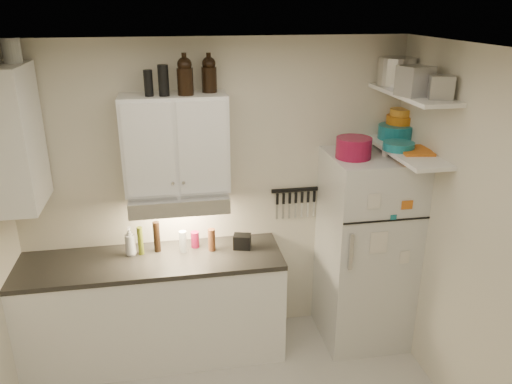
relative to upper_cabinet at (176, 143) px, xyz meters
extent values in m
cube|color=white|center=(0.30, -1.33, 0.78)|extent=(3.20, 3.00, 0.02)
cube|color=beige|center=(0.30, 0.18, -0.53)|extent=(3.20, 0.02, 2.60)
cube|color=beige|center=(1.91, -1.33, -0.53)|extent=(0.02, 3.00, 2.60)
cube|color=white|center=(-0.25, -0.14, -1.39)|extent=(2.10, 0.60, 0.88)
cube|color=#272622|center=(-0.25, -0.14, -0.93)|extent=(2.10, 0.62, 0.04)
cube|color=white|center=(0.00, 0.00, 0.00)|extent=(0.80, 0.33, 0.75)
cube|color=white|center=(-1.14, -0.14, 0.12)|extent=(0.33, 0.55, 1.00)
cube|color=silver|center=(0.00, -0.06, -0.44)|extent=(0.76, 0.46, 0.12)
cube|color=silver|center=(1.55, -0.18, -0.98)|extent=(0.70, 0.68, 1.70)
cube|color=white|center=(1.75, -0.31, 0.38)|extent=(0.30, 0.95, 0.03)
cube|color=white|center=(1.75, -0.31, -0.07)|extent=(0.30, 0.95, 0.03)
cube|color=black|center=(1.00, 0.15, -0.51)|extent=(0.42, 0.02, 0.03)
cylinder|color=maroon|center=(1.36, -0.21, -0.04)|extent=(0.36, 0.36, 0.16)
cube|color=orange|center=(1.79, -0.38, -0.08)|extent=(0.26, 0.31, 0.09)
cylinder|color=silver|center=(1.63, -0.21, -0.08)|extent=(0.06, 0.06, 0.09)
cylinder|color=silver|center=(1.77, 0.01, 0.50)|extent=(0.39, 0.39, 0.22)
cube|color=#AAAAAD|center=(1.69, -0.45, 0.49)|extent=(0.25, 0.24, 0.21)
cube|color=#AAAAAD|center=(1.81, -0.59, 0.47)|extent=(0.20, 0.20, 0.16)
cylinder|color=#177381|center=(1.80, 0.01, 0.01)|extent=(0.28, 0.28, 0.11)
cylinder|color=#CC6F13|center=(1.86, 0.06, 0.10)|extent=(0.23, 0.23, 0.07)
cylinder|color=orange|center=(1.86, 0.06, 0.16)|extent=(0.18, 0.18, 0.06)
cylinder|color=#177381|center=(1.69, -0.31, -0.02)|extent=(0.29, 0.29, 0.06)
cylinder|color=black|center=(-0.06, -0.07, 0.49)|extent=(0.09, 0.09, 0.22)
cylinder|color=black|center=(-0.17, -0.06, 0.47)|extent=(0.09, 0.09, 0.19)
cylinder|color=silver|center=(-1.06, -0.02, 0.71)|extent=(0.13, 0.13, 0.17)
imported|color=white|center=(-0.41, -0.04, -0.77)|extent=(0.12, 0.12, 0.27)
cylinder|color=brown|center=(0.24, -0.08, -0.81)|extent=(0.06, 0.06, 0.19)
cylinder|color=#565F17|center=(-0.33, -0.04, -0.79)|extent=(0.06, 0.06, 0.24)
cylinder|color=black|center=(-0.20, -0.01, -0.77)|extent=(0.06, 0.06, 0.26)
cylinder|color=silver|center=(0.01, -0.06, -0.81)|extent=(0.07, 0.07, 0.18)
cylinder|color=maroon|center=(0.11, 0.01, -0.84)|extent=(0.08, 0.08, 0.14)
cube|color=black|center=(0.50, -0.08, -0.84)|extent=(0.16, 0.13, 0.12)
camera|label=1|loc=(-0.04, -3.76, 1.01)|focal=35.00mm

